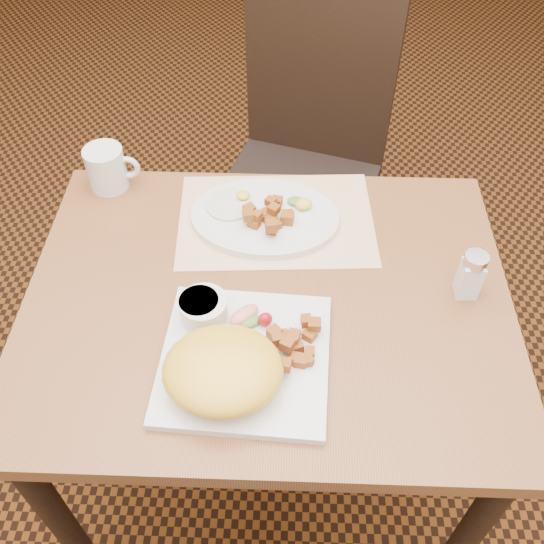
{
  "coord_description": "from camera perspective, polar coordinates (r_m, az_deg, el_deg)",
  "views": [
    {
      "loc": [
        0.03,
        -0.71,
        1.62
      ],
      "look_at": [
        0.01,
        -0.0,
        0.82
      ],
      "focal_mm": 40.0,
      "sensor_mm": 36.0,
      "label": 1
    }
  ],
  "objects": [
    {
      "name": "ground",
      "position": [
        1.77,
        -0.27,
        -17.8
      ],
      "size": [
        8.0,
        8.0,
        0.0
      ],
      "primitive_type": "plane",
      "color": "black",
      "rests_on": "ground"
    },
    {
      "name": "table",
      "position": [
        1.21,
        -0.38,
        -5.52
      ],
      "size": [
        0.9,
        0.7,
        0.75
      ],
      "color": "brown",
      "rests_on": "ground"
    },
    {
      "name": "chair_far",
      "position": [
        1.78,
        3.18,
        11.14
      ],
      "size": [
        0.52,
        0.53,
        0.97
      ],
      "rotation": [
        0.0,
        0.0,
        2.85
      ],
      "color": "black",
      "rests_on": "ground"
    },
    {
      "name": "placemat",
      "position": [
        1.26,
        0.38,
        4.95
      ],
      "size": [
        0.42,
        0.3,
        0.0
      ],
      "primitive_type": "cube",
      "rotation": [
        0.0,
        0.0,
        0.06
      ],
      "color": "white",
      "rests_on": "table"
    },
    {
      "name": "plate_square",
      "position": [
        1.03,
        -2.57,
        -8.16
      ],
      "size": [
        0.3,
        0.3,
        0.02
      ],
      "primitive_type": "cube",
      "rotation": [
        0.0,
        0.0,
        -0.06
      ],
      "color": "silver",
      "rests_on": "table"
    },
    {
      "name": "plate_oval",
      "position": [
        1.25,
        -0.67,
        5.16
      ],
      "size": [
        0.32,
        0.24,
        0.02
      ],
      "primitive_type": null,
      "rotation": [
        0.0,
        0.0,
        -0.06
      ],
      "color": "silver",
      "rests_on": "placemat"
    },
    {
      "name": "hollandaise_mound",
      "position": [
        0.97,
        -4.74,
        -9.2
      ],
      "size": [
        0.2,
        0.17,
        0.07
      ],
      "color": "yellow",
      "rests_on": "plate_square"
    },
    {
      "name": "ramekin",
      "position": [
        1.06,
        -6.48,
        -3.44
      ],
      "size": [
        0.08,
        0.08,
        0.05
      ],
      "color": "silver",
      "rests_on": "plate_square"
    },
    {
      "name": "garnish_sq",
      "position": [
        1.06,
        -2.09,
        -4.26
      ],
      "size": [
        0.09,
        0.06,
        0.03
      ],
      "color": "#387223",
      "rests_on": "plate_square"
    },
    {
      "name": "fried_egg",
      "position": [
        1.26,
        -3.83,
        6.5
      ],
      "size": [
        0.1,
        0.1,
        0.02
      ],
      "color": "white",
      "rests_on": "plate_oval"
    },
    {
      "name": "garnish_ov",
      "position": [
        1.26,
        2.73,
        6.51
      ],
      "size": [
        0.06,
        0.05,
        0.02
      ],
      "color": "#387223",
      "rests_on": "plate_oval"
    },
    {
      "name": "salt_shaker",
      "position": [
        1.14,
        18.2,
        -0.23
      ],
      "size": [
        0.04,
        0.04,
        0.1
      ],
      "color": "white",
      "rests_on": "table"
    },
    {
      "name": "coffee_mug",
      "position": [
        1.36,
        -15.23,
        9.41
      ],
      "size": [
        0.11,
        0.08,
        0.09
      ],
      "color": "silver",
      "rests_on": "table"
    },
    {
      "name": "home_fries_sq",
      "position": [
        1.02,
        1.75,
        -6.93
      ],
      "size": [
        0.11,
        0.11,
        0.04
      ],
      "color": "#A2541A",
      "rests_on": "plate_square"
    },
    {
      "name": "home_fries_ov",
      "position": [
        1.22,
        -0.23,
        5.3
      ],
      "size": [
        0.11,
        0.11,
        0.04
      ],
      "color": "#A2541A",
      "rests_on": "plate_oval"
    }
  ]
}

